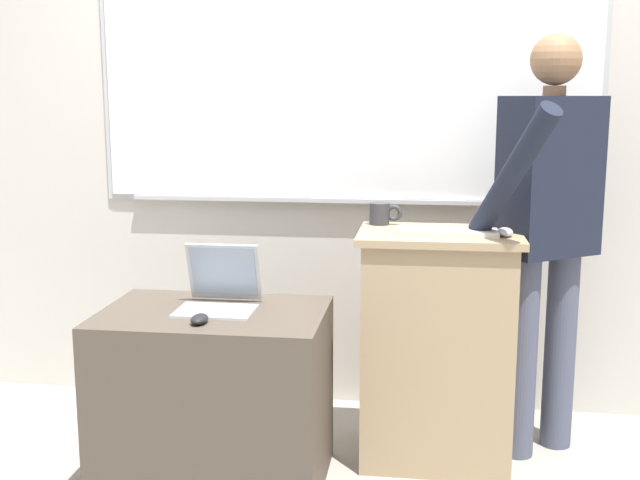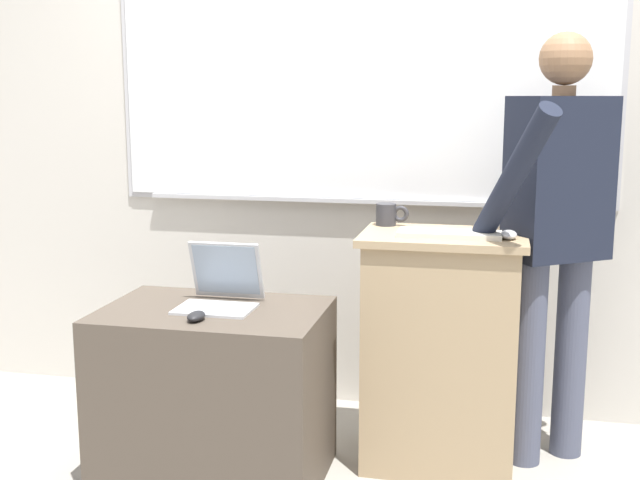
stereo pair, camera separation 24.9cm
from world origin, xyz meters
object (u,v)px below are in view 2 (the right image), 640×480
object	(u,v)px
side_desk	(215,394)
computer_mouse_by_keyboard	(509,235)
computer_mouse_by_laptop	(196,316)
person_presenter	(557,223)
laptop	(222,285)
lectern_podium	(441,350)
coffee_mug	(388,214)
wireless_keyboard	(450,234)

from	to	relation	value
side_desk	computer_mouse_by_keyboard	size ratio (longest dim) A/B	8.52
computer_mouse_by_laptop	computer_mouse_by_keyboard	xyz separation A→B (m)	(1.10, 0.42, 0.27)
person_presenter	side_desk	bearing A→B (deg)	164.50
laptop	computer_mouse_by_laptop	world-z (taller)	laptop
lectern_podium	coffee_mug	world-z (taller)	coffee_mug
lectern_podium	laptop	xyz separation A→B (m)	(-0.83, -0.25, 0.29)
side_desk	wireless_keyboard	xyz separation A→B (m)	(0.87, 0.26, 0.62)
computer_mouse_by_laptop	laptop	bearing A→B (deg)	85.97
person_presenter	wireless_keyboard	xyz separation A→B (m)	(-0.41, -0.19, -0.03)
person_presenter	coffee_mug	bearing A→B (deg)	143.49
side_desk	computer_mouse_by_laptop	size ratio (longest dim) A/B	8.52
lectern_podium	laptop	size ratio (longest dim) A/B	3.28
computer_mouse_by_keyboard	coffee_mug	xyz separation A→B (m)	(-0.49, 0.22, 0.03)
person_presenter	computer_mouse_by_keyboard	distance (m)	0.27
laptop	computer_mouse_by_keyboard	bearing A→B (deg)	9.54
computer_mouse_by_laptop	computer_mouse_by_keyboard	bearing A→B (deg)	20.94
wireless_keyboard	side_desk	bearing A→B (deg)	-163.41
person_presenter	laptop	xyz separation A→B (m)	(-1.27, -0.38, -0.23)
person_presenter	wireless_keyboard	bearing A→B (deg)	169.96
laptop	wireless_keyboard	size ratio (longest dim) A/B	0.74
lectern_podium	computer_mouse_by_keyboard	size ratio (longest dim) A/B	9.57
person_presenter	computer_mouse_by_keyboard	xyz separation A→B (m)	(-0.19, -0.20, -0.02)
person_presenter	computer_mouse_by_keyboard	bearing A→B (deg)	-168.30
laptop	coffee_mug	world-z (taller)	coffee_mug
laptop	lectern_podium	bearing A→B (deg)	16.44
lectern_podium	computer_mouse_by_laptop	size ratio (longest dim) A/B	9.57
person_presenter	computer_mouse_by_keyboard	size ratio (longest dim) A/B	17.32
wireless_keyboard	computer_mouse_by_laptop	bearing A→B (deg)	-153.93
computer_mouse_by_laptop	lectern_podium	bearing A→B (deg)	29.68
side_desk	person_presenter	xyz separation A→B (m)	(1.28, 0.45, 0.65)
side_desk	coffee_mug	xyz separation A→B (m)	(0.61, 0.47, 0.66)
person_presenter	computer_mouse_by_laptop	distance (m)	1.46
lectern_podium	computer_mouse_by_laptop	world-z (taller)	lectern_podium
computer_mouse_by_keyboard	side_desk	bearing A→B (deg)	-167.05
computer_mouse_by_laptop	side_desk	bearing A→B (deg)	89.34
lectern_podium	person_presenter	distance (m)	0.69
computer_mouse_by_keyboard	laptop	bearing A→B (deg)	-170.46
person_presenter	wireless_keyboard	size ratio (longest dim) A/B	4.39
coffee_mug	wireless_keyboard	bearing A→B (deg)	-37.91
person_presenter	computer_mouse_by_laptop	bearing A→B (deg)	170.87
lectern_podium	wireless_keyboard	world-z (taller)	wireless_keyboard
lectern_podium	computer_mouse_by_laptop	distance (m)	1.00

